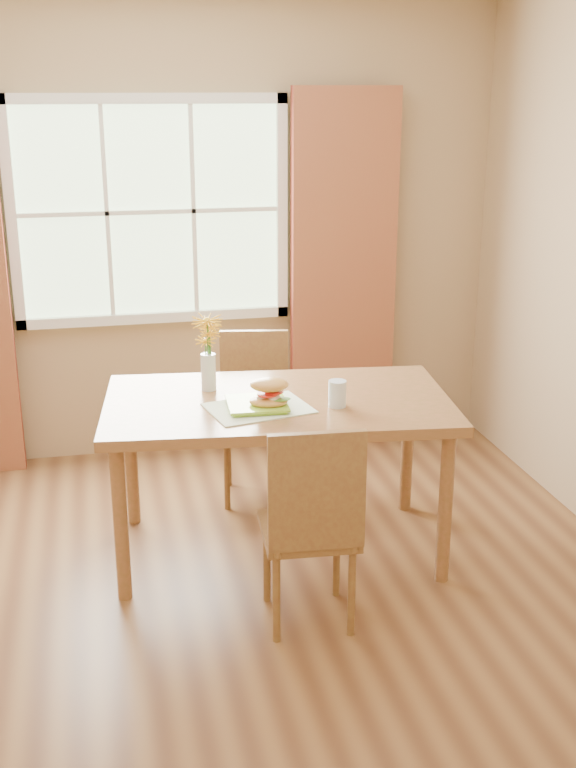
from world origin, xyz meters
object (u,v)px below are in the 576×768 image
(flower_vase, at_px, (208,344))
(dining_table, at_px, (278,415))
(chair_near, at_px, (312,519))
(croissant_sandwich, at_px, (269,393))
(water_glass, at_px, (337,394))
(chair_far, at_px, (255,408))

(flower_vase, bearing_deg, dining_table, -35.27)
(chair_near, bearing_deg, flower_vase, 111.70)
(chair_near, height_order, flower_vase, flower_vase)
(croissant_sandwich, distance_m, flower_vase, 0.45)
(water_glass, height_order, flower_vase, flower_vase)
(flower_vase, bearing_deg, chair_near, -72.26)
(croissant_sandwich, relative_size, water_glass, 1.62)
(chair_far, distance_m, croissant_sandwich, 0.92)
(water_glass, bearing_deg, croissant_sandwich, 177.52)
(chair_far, bearing_deg, flower_vase, -112.28)
(croissant_sandwich, bearing_deg, flower_vase, 134.59)
(dining_table, height_order, chair_near, chair_near)
(chair_far, height_order, croissant_sandwich, croissant_sandwich)
(croissant_sandwich, xyz_separation_m, flower_vase, (-0.23, 0.35, 0.15))
(chair_near, distance_m, chair_far, 1.40)
(dining_table, xyz_separation_m, water_glass, (0.25, -0.16, 0.14))
(water_glass, relative_size, flower_vase, 0.33)
(chair_near, height_order, water_glass, chair_near)
(croissant_sandwich, relative_size, flower_vase, 0.54)
(dining_table, bearing_deg, chair_far, 95.23)
(water_glass, bearing_deg, dining_table, 147.69)
(croissant_sandwich, bearing_deg, dining_table, 75.92)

